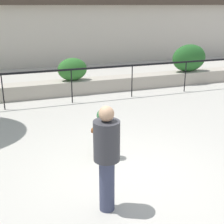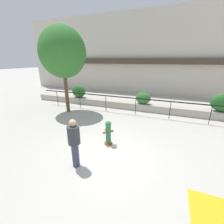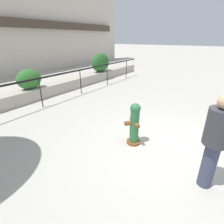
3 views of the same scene
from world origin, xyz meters
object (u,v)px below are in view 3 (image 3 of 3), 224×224
hedge_bush_2 (101,63)px  fire_hydrant (134,124)px  pedestrian (216,138)px  hedge_bush_1 (29,79)px

hedge_bush_2 → fire_hydrant: (-5.36, -5.18, -0.50)m
fire_hydrant → pedestrian: bearing=-105.8°
hedge_bush_1 → pedestrian: (-1.02, -6.90, 0.08)m
hedge_bush_1 → hedge_bush_2: bearing=0.0°
hedge_bush_1 → hedge_bush_2: 4.83m
hedge_bush_1 → fire_hydrant: size_ratio=0.98×
hedge_bush_1 → fire_hydrant: bearing=-95.8°
hedge_bush_2 → pedestrian: (-5.85, -6.90, -0.06)m
hedge_bush_2 → fire_hydrant: 7.47m
hedge_bush_1 → hedge_bush_2: (4.83, 0.00, 0.14)m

